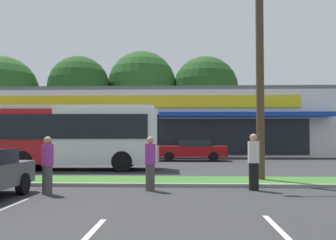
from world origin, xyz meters
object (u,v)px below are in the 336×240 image
car_2 (192,150)px  city_bus (49,135)px  car_3 (54,150)px  utility_pole (256,26)px  pedestrian_far (254,162)px  pedestrian_near_bench (150,163)px  pedestrian_by_pole (48,165)px

car_2 → city_bus: bearing=43.0°
car_3 → utility_pole: bearing=135.4°
utility_pole → city_bus: (-9.70, 4.94, -4.14)m
pedestrian_far → car_3: bearing=-30.0°
car_2 → pedestrian_near_bench: size_ratio=2.77×
car_3 → city_bus: bearing=106.4°
car_3 → pedestrian_by_pole: pedestrian_by_pole is taller
car_2 → car_3: (-9.41, -0.48, -0.01)m
utility_pole → pedestrian_near_bench: utility_pole is taller
car_2 → pedestrian_far: (1.70, -14.00, 0.16)m
city_bus → pedestrian_near_bench: bearing=-52.5°
car_3 → pedestrian_far: pedestrian_far is taller
car_3 → pedestrian_by_pole: (4.76, -14.60, 0.13)m
utility_pole → city_bus: size_ratio=0.97×
city_bus → pedestrian_near_bench: 9.35m
city_bus → pedestrian_by_pole: size_ratio=6.57×
city_bus → car_2: bearing=41.4°
car_3 → pedestrian_far: bearing=129.4°
car_3 → pedestrian_near_bench: size_ratio=2.39×
city_bus → pedestrian_far: 11.59m
city_bus → pedestrian_far: bearing=-38.9°
utility_pole → pedestrian_near_bench: (-3.83, -2.28, -5.03)m
car_2 → pedestrian_far: pedestrian_far is taller
car_2 → pedestrian_far: size_ratio=2.63×
pedestrian_near_bench → city_bus: bearing=-62.1°
utility_pole → pedestrian_far: size_ratio=6.10×
car_3 → pedestrian_far: (11.10, -13.51, 0.17)m
city_bus → car_2: 10.29m
pedestrian_near_bench → pedestrian_far: 3.33m
car_3 → pedestrian_by_pole: bearing=108.0°
utility_pole → pedestrian_by_pole: 9.07m
city_bus → car_2: size_ratio=2.39×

